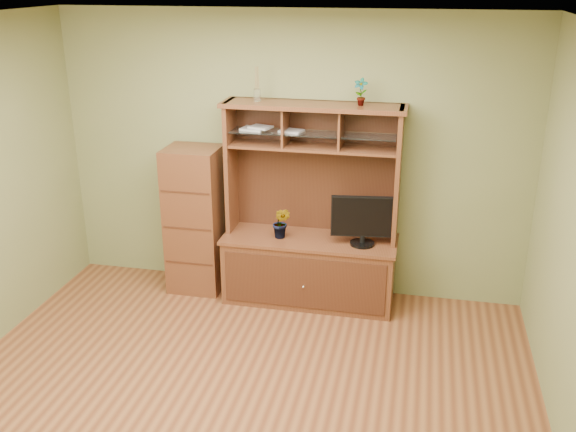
% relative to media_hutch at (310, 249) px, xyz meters
% --- Properties ---
extents(room, '(4.54, 4.04, 2.74)m').
position_rel_media_hutch_xyz_m(room, '(-0.25, -1.73, 0.83)').
color(room, brown).
rests_on(room, ground).
extents(media_hutch, '(1.66, 0.61, 1.90)m').
position_rel_media_hutch_xyz_m(media_hutch, '(0.00, 0.00, 0.00)').
color(media_hutch, '#4D2A16').
rests_on(media_hutch, room).
extents(monitor, '(0.59, 0.23, 0.47)m').
position_rel_media_hutch_xyz_m(monitor, '(0.50, -0.08, 0.37)').
color(monitor, black).
rests_on(monitor, media_hutch).
extents(orchid_plant, '(0.19, 0.17, 0.31)m').
position_rel_media_hutch_xyz_m(orchid_plant, '(-0.26, -0.08, 0.28)').
color(orchid_plant, '#265A1F').
rests_on(orchid_plant, media_hutch).
extents(top_plant, '(0.14, 0.11, 0.24)m').
position_rel_media_hutch_xyz_m(top_plant, '(0.42, 0.08, 1.50)').
color(top_plant, '#316623').
rests_on(top_plant, media_hutch).
extents(reed_diffuser, '(0.06, 0.06, 0.31)m').
position_rel_media_hutch_xyz_m(reed_diffuser, '(-0.51, 0.08, 1.50)').
color(reed_diffuser, silver).
rests_on(reed_diffuser, media_hutch).
extents(magazines, '(0.59, 0.20, 0.04)m').
position_rel_media_hutch_xyz_m(magazines, '(-0.42, 0.08, 1.13)').
color(magazines, silver).
rests_on(magazines, media_hutch).
extents(side_cabinet, '(0.52, 0.47, 1.44)m').
position_rel_media_hutch_xyz_m(side_cabinet, '(-1.15, 0.02, 0.20)').
color(side_cabinet, '#4D2A16').
rests_on(side_cabinet, room).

